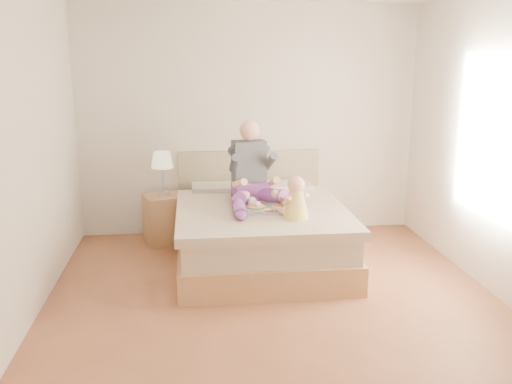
{
  "coord_description": "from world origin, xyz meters",
  "views": [
    {
      "loc": [
        -0.69,
        -4.62,
        2.11
      ],
      "look_at": [
        -0.05,
        0.93,
        0.76
      ],
      "focal_mm": 40.0,
      "sensor_mm": 36.0,
      "label": 1
    }
  ],
  "objects": [
    {
      "name": "room",
      "position": [
        0.08,
        0.01,
        1.51
      ],
      "size": [
        4.02,
        4.22,
        2.71
      ],
      "color": "brown",
      "rests_on": "ground"
    },
    {
      "name": "nightstand",
      "position": [
        -1.0,
        1.76,
        0.28
      ],
      "size": [
        0.55,
        0.52,
        0.56
      ],
      "rotation": [
        0.0,
        0.0,
        0.29
      ],
      "color": "#9B6F48",
      "rests_on": "ground"
    },
    {
      "name": "adult",
      "position": [
        -0.05,
        1.17,
        0.86
      ],
      "size": [
        0.72,
        1.09,
        0.86
      ],
      "rotation": [
        0.0,
        0.0,
        0.16
      ],
      "color": "#7B3B95",
      "rests_on": "bed"
    },
    {
      "name": "tray",
      "position": [
        0.03,
        0.78,
        0.64
      ],
      "size": [
        0.49,
        0.4,
        0.13
      ],
      "rotation": [
        0.0,
        0.0,
        -0.1
      ],
      "color": "#B8BABF",
      "rests_on": "bed"
    },
    {
      "name": "lamp",
      "position": [
        -1.02,
        1.74,
        0.94
      ],
      "size": [
        0.25,
        0.25,
        0.5
      ],
      "color": "#B8BABF",
      "rests_on": "nightstand"
    },
    {
      "name": "baby",
      "position": [
        0.27,
        0.49,
        0.78
      ],
      "size": [
        0.32,
        0.36,
        0.41
      ],
      "rotation": [
        0.0,
        0.0,
        0.52
      ],
      "color": "#E2C147",
      "rests_on": "bed"
    },
    {
      "name": "bed",
      "position": [
        0.0,
        1.08,
        0.32
      ],
      "size": [
        1.7,
        2.18,
        1.0
      ],
      "color": "#9B6F48",
      "rests_on": "ground"
    }
  ]
}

